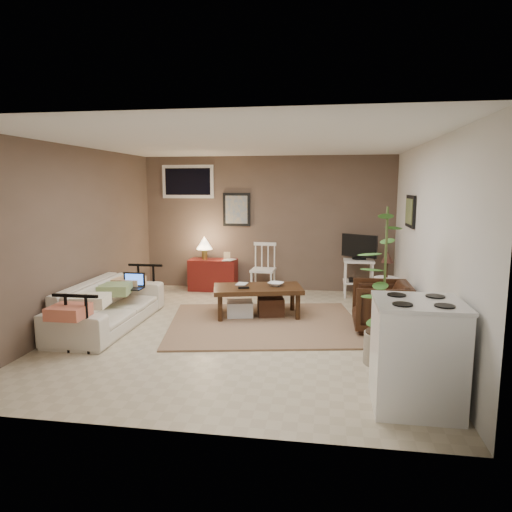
% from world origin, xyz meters
% --- Properties ---
extents(floor, '(5.00, 5.00, 0.00)m').
position_xyz_m(floor, '(0.00, 0.00, 0.00)').
color(floor, '#C1B293').
rests_on(floor, ground).
extents(art_back, '(0.50, 0.03, 0.60)m').
position_xyz_m(art_back, '(-0.55, 2.48, 1.45)').
color(art_back, black).
extents(art_right, '(0.03, 0.60, 0.45)m').
position_xyz_m(art_right, '(2.23, 1.05, 1.52)').
color(art_right, black).
extents(window, '(0.96, 0.03, 0.60)m').
position_xyz_m(window, '(-1.45, 2.48, 1.95)').
color(window, white).
extents(rug, '(2.89, 2.48, 0.02)m').
position_xyz_m(rug, '(0.26, 0.32, 0.01)').
color(rug, '#86664E').
rests_on(rug, floor).
extents(coffee_table, '(1.36, 0.92, 0.47)m').
position_xyz_m(coffee_table, '(0.10, 0.67, 0.26)').
color(coffee_table, '#3D2710').
rests_on(coffee_table, floor).
extents(sofa, '(0.60, 2.04, 0.80)m').
position_xyz_m(sofa, '(-1.80, -0.07, 0.40)').
color(sofa, beige).
rests_on(sofa, floor).
extents(sofa_pillows, '(0.39, 1.94, 0.14)m').
position_xyz_m(sofa_pillows, '(-1.75, -0.31, 0.49)').
color(sofa_pillows, '#F4EDCA').
rests_on(sofa_pillows, sofa).
extents(sofa_end_rails, '(0.55, 2.04, 0.69)m').
position_xyz_m(sofa_end_rails, '(-1.68, -0.07, 0.34)').
color(sofa_end_rails, black).
rests_on(sofa_end_rails, floor).
extents(laptop, '(0.31, 0.23, 0.21)m').
position_xyz_m(laptop, '(-1.60, 0.28, 0.52)').
color(laptop, black).
rests_on(laptop, sofa).
extents(red_console, '(0.85, 0.38, 0.98)m').
position_xyz_m(red_console, '(-0.96, 2.23, 0.34)').
color(red_console, maroon).
rests_on(red_console, floor).
extents(spindle_chair, '(0.42, 0.42, 0.89)m').
position_xyz_m(spindle_chair, '(-0.02, 2.13, 0.42)').
color(spindle_chair, white).
rests_on(spindle_chair, floor).
extents(tv_stand, '(0.57, 0.41, 1.07)m').
position_xyz_m(tv_stand, '(1.62, 2.14, 0.56)').
color(tv_stand, white).
rests_on(tv_stand, floor).
extents(side_table, '(0.36, 0.36, 0.95)m').
position_xyz_m(side_table, '(1.93, 0.98, 0.59)').
color(side_table, white).
rests_on(side_table, floor).
extents(armchair, '(0.66, 0.70, 0.72)m').
position_xyz_m(armchair, '(1.79, 0.29, 0.36)').
color(armchair, black).
rests_on(armchair, floor).
extents(potted_plant, '(0.42, 0.42, 1.69)m').
position_xyz_m(potted_plant, '(1.67, -0.85, 0.90)').
color(potted_plant, gray).
rests_on(potted_plant, floor).
extents(stove, '(0.72, 0.67, 0.94)m').
position_xyz_m(stove, '(1.84, -1.80, 0.47)').
color(stove, white).
rests_on(stove, floor).
extents(bowl, '(0.22, 0.12, 0.22)m').
position_xyz_m(bowl, '(0.36, 0.76, 0.56)').
color(bowl, '#3D2710').
rests_on(bowl, coffee_table).
extents(book_table, '(0.15, 0.03, 0.20)m').
position_xyz_m(book_table, '(-0.22, 0.78, 0.55)').
color(book_table, '#3D2710').
rests_on(book_table, coffee_table).
extents(book_console, '(0.17, 0.07, 0.23)m').
position_xyz_m(book_console, '(-0.71, 2.17, 0.68)').
color(book_console, '#3D2710').
rests_on(book_console, red_console).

